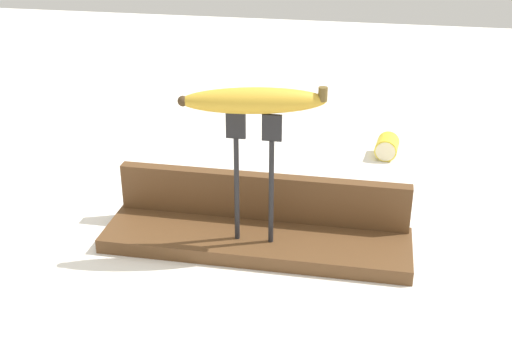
% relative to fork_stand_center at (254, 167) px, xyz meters
% --- Properties ---
extents(ground_plane, '(3.00, 3.00, 0.00)m').
position_rel_fork_stand_center_xyz_m(ground_plane, '(0.00, 0.02, -0.13)').
color(ground_plane, silver).
extents(wooden_board, '(0.44, 0.12, 0.02)m').
position_rel_fork_stand_center_xyz_m(wooden_board, '(0.00, 0.02, -0.12)').
color(wooden_board, brown).
rests_on(wooden_board, ground).
extents(board_backstop, '(0.43, 0.02, 0.07)m').
position_rel_fork_stand_center_xyz_m(board_backstop, '(0.00, 0.07, -0.08)').
color(board_backstop, brown).
rests_on(board_backstop, wooden_board).
extents(fork_stand_center, '(0.07, 0.01, 0.19)m').
position_rel_fork_stand_center_xyz_m(fork_stand_center, '(0.00, 0.00, 0.00)').
color(fork_stand_center, black).
rests_on(fork_stand_center, wooden_board).
extents(banana_raised_center, '(0.19, 0.07, 0.04)m').
position_rel_fork_stand_center_xyz_m(banana_raised_center, '(-0.00, -0.00, 0.09)').
color(banana_raised_center, gold).
rests_on(banana_raised_center, fork_stand_center).
extents(fork_fallen_near, '(0.18, 0.10, 0.01)m').
position_rel_fork_stand_center_xyz_m(fork_fallen_near, '(-0.18, 0.19, -0.13)').
color(fork_fallen_near, black).
rests_on(fork_fallen_near, ground).
extents(banana_chunk_far, '(0.05, 0.06, 0.04)m').
position_rel_fork_stand_center_xyz_m(banana_chunk_far, '(0.18, 0.37, -0.11)').
color(banana_chunk_far, yellow).
rests_on(banana_chunk_far, ground).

